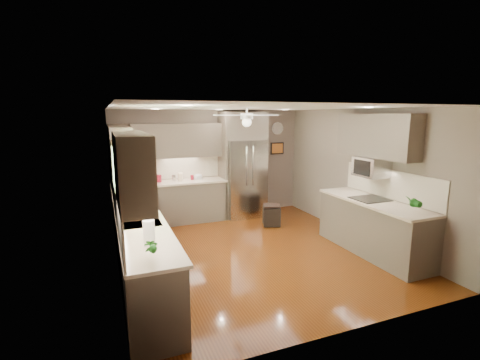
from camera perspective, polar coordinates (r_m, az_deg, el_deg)
floor at (r=6.29m, az=2.12°, el=-11.63°), size 5.00×5.00×0.00m
ceiling at (r=5.82m, az=2.30°, el=11.77°), size 5.00×5.00×0.00m
wall_back at (r=8.25m, az=-4.83°, el=2.71°), size 4.50×0.00×4.50m
wall_front at (r=3.85m, az=17.53°, el=-7.03°), size 4.50×0.00×4.50m
wall_left at (r=5.44m, az=-20.03°, el=-2.05°), size 0.00×5.00×5.00m
wall_right at (r=7.13m, az=18.98°, el=0.91°), size 0.00×5.00×5.00m
canister_a at (r=7.76m, az=-13.10°, el=0.24°), size 0.12×0.12×0.16m
canister_b at (r=7.83m, az=-10.81°, el=0.35°), size 0.09×0.09×0.13m
canister_c at (r=7.79m, az=-9.78°, el=0.48°), size 0.13×0.13×0.18m
canister_d at (r=7.88m, az=-7.87°, el=0.44°), size 0.08×0.08×0.11m
soap_bottle at (r=5.47m, az=-17.86°, el=-4.16°), size 0.09×0.09×0.19m
potted_plant_left at (r=3.70m, az=-14.27°, el=-10.51°), size 0.14×0.10×0.27m
potted_plant_right at (r=5.84m, az=26.53°, el=-3.27°), size 0.18×0.15×0.31m
bowl at (r=7.92m, az=-6.84°, el=0.25°), size 0.24×0.24×0.05m
left_run at (r=5.81m, az=-16.64°, el=-8.92°), size 0.65×4.70×1.45m
back_run at (r=7.93m, az=-9.15°, el=-3.35°), size 1.85×0.65×1.45m
uppers at (r=6.27m, az=-6.65°, el=5.88°), size 4.50×4.70×0.95m
window at (r=4.90m, az=-19.70°, el=0.19°), size 0.05×1.12×0.92m
sink at (r=5.06m, az=-15.96°, el=-6.76°), size 0.50×0.70×0.32m
refrigerator at (r=8.17m, az=0.58°, el=2.23°), size 1.06×0.75×2.45m
right_run at (r=6.52m, az=20.99°, el=-7.04°), size 0.70×2.20×1.45m
microwave at (r=6.54m, az=20.72°, el=2.01°), size 0.43×0.55×0.34m
ceiling_fan at (r=6.10m, az=1.12°, el=10.15°), size 1.18×1.18×0.32m
recessed_lights at (r=6.18m, az=0.41°, el=11.66°), size 2.84×3.14×0.01m
wall_clock at (r=8.83m, az=6.17°, el=8.42°), size 0.30×0.03×0.30m
framed_print at (r=8.86m, az=6.12°, el=5.19°), size 0.36×0.03×0.30m
stool at (r=7.60m, az=5.19°, el=-5.79°), size 0.46×0.46×0.45m
paper_towel at (r=4.05m, az=-14.70°, el=-8.52°), size 0.13×0.13×0.33m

